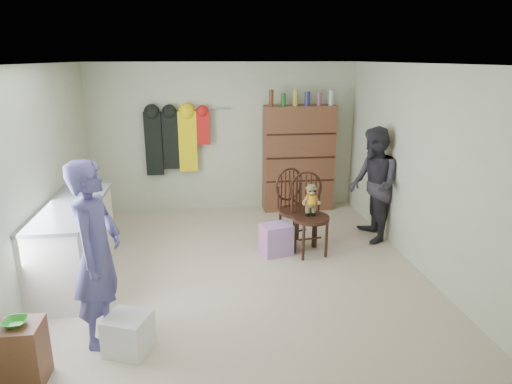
{
  "coord_description": "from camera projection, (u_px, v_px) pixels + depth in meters",
  "views": [
    {
      "loc": [
        -0.43,
        -5.22,
        2.57
      ],
      "look_at": [
        0.25,
        0.2,
        0.95
      ],
      "focal_mm": 32.0,
      "sensor_mm": 36.0,
      "label": 1
    }
  ],
  "objects": [
    {
      "name": "ground_plane",
      "position": [
        238.0,
        269.0,
        5.75
      ],
      "size": [
        5.0,
        5.0,
        0.0
      ],
      "primitive_type": "plane",
      "color": "beige",
      "rests_on": "ground"
    },
    {
      "name": "person_left",
      "position": [
        97.0,
        254.0,
        4.1
      ],
      "size": [
        0.52,
        0.7,
        1.74
      ],
      "primitive_type": "imported",
      "rotation": [
        0.0,
        0.0,
        1.4
      ],
      "color": "#4A457F",
      "rests_on": "ground"
    },
    {
      "name": "counter",
      "position": [
        73.0,
        242.0,
        5.38
      ],
      "size": [
        0.64,
        1.86,
        0.94
      ],
      "color": "silver",
      "rests_on": "ground"
    },
    {
      "name": "coat_rack",
      "position": [
        175.0,
        140.0,
        7.56
      ],
      "size": [
        1.42,
        0.12,
        1.09
      ],
      "color": "#99999E",
      "rests_on": "ground"
    },
    {
      "name": "room_walls",
      "position": [
        233.0,
        138.0,
        5.8
      ],
      "size": [
        5.0,
        5.0,
        5.0
      ],
      "color": "beige",
      "rests_on": "ground"
    },
    {
      "name": "chair_far",
      "position": [
        294.0,
        205.0,
        6.34
      ],
      "size": [
        0.66,
        0.66,
        1.1
      ],
      "rotation": [
        0.0,
        0.0,
        0.48
      ],
      "color": "#361C12",
      "rests_on": "ground"
    },
    {
      "name": "dresser",
      "position": [
        298.0,
        158.0,
        7.82
      ],
      "size": [
        1.2,
        0.39,
        2.07
      ],
      "color": "brown",
      "rests_on": "ground"
    },
    {
      "name": "stool",
      "position": [
        20.0,
        354.0,
        3.68
      ],
      "size": [
        0.37,
        0.32,
        0.53
      ],
      "primitive_type": "cube",
      "color": "brown",
      "rests_on": "ground"
    },
    {
      "name": "plastic_tub",
      "position": [
        128.0,
        333.0,
        4.11
      ],
      "size": [
        0.47,
        0.46,
        0.35
      ],
      "primitive_type": "cube",
      "rotation": [
        0.0,
        0.0,
        -0.37
      ],
      "color": "white",
      "rests_on": "ground"
    },
    {
      "name": "person_right",
      "position": [
        373.0,
        185.0,
        6.47
      ],
      "size": [
        0.68,
        0.85,
        1.65
      ],
      "primitive_type": "imported",
      "rotation": [
        0.0,
        0.0,
        -1.65
      ],
      "color": "#2D2B33",
      "rests_on": "ground"
    },
    {
      "name": "striped_bag",
      "position": [
        276.0,
        239.0,
        6.15
      ],
      "size": [
        0.46,
        0.4,
        0.42
      ],
      "primitive_type": "cube",
      "rotation": [
        0.0,
        0.0,
        0.27
      ],
      "color": "pink",
      "rests_on": "ground"
    },
    {
      "name": "bowl",
      "position": [
        15.0,
        322.0,
        3.6
      ],
      "size": [
        0.19,
        0.19,
        0.05
      ],
      "primitive_type": "imported",
      "color": "green",
      "rests_on": "stool"
    },
    {
      "name": "chair_front",
      "position": [
        309.0,
        208.0,
        6.08
      ],
      "size": [
        0.57,
        0.57,
        1.11
      ],
      "rotation": [
        0.0,
        0.0,
        0.17
      ],
      "color": "#361C12",
      "rests_on": "ground"
    }
  ]
}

